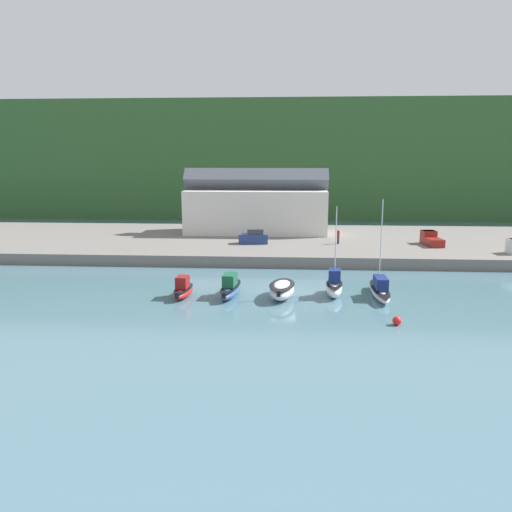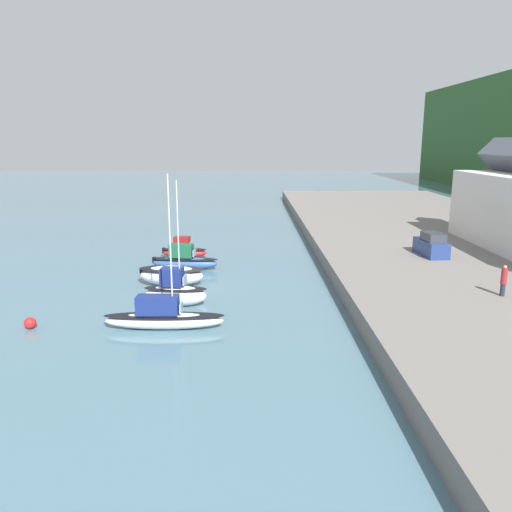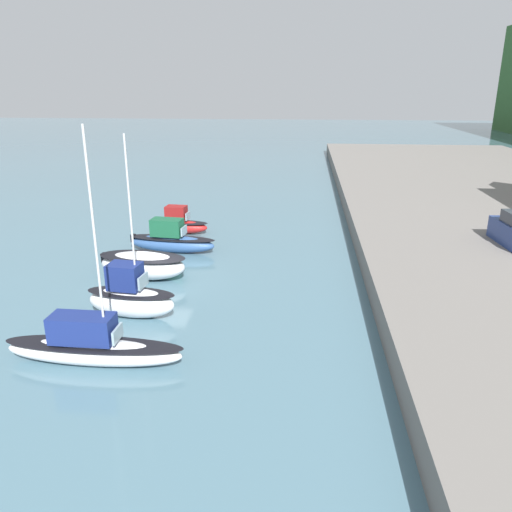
% 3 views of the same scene
% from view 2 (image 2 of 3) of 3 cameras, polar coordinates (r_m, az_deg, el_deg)
% --- Properties ---
extents(ground_plane, '(320.00, 320.00, 0.00)m').
position_cam_2_polar(ground_plane, '(41.80, -7.56, -3.36)').
color(ground_plane, slate).
extents(moored_boat_0, '(1.89, 4.72, 2.19)m').
position_cam_2_polar(moored_boat_0, '(51.58, -8.24, 0.66)').
color(moored_boat_0, red).
rests_on(moored_boat_0, ground_plane).
extents(moored_boat_1, '(2.29, 6.43, 2.36)m').
position_cam_2_polar(moored_boat_1, '(46.91, -8.22, -0.50)').
color(moored_boat_1, '#33568E').
rests_on(moored_boat_1, ground_plane).
extents(moored_boat_2, '(3.09, 5.68, 1.63)m').
position_cam_2_polar(moored_boat_2, '(41.95, -9.64, -2.16)').
color(moored_boat_2, silver).
rests_on(moored_boat_2, ground_plane).
extents(moored_boat_3, '(2.10, 4.76, 9.09)m').
position_cam_2_polar(moored_boat_3, '(36.70, -9.23, -4.03)').
color(moored_boat_3, white).
rests_on(moored_boat_3, ground_plane).
extents(moored_boat_4, '(1.64, 7.73, 9.80)m').
position_cam_2_polar(moored_boat_4, '(32.55, -10.58, -6.83)').
color(moored_boat_4, silver).
rests_on(moored_boat_4, ground_plane).
extents(parked_car_0, '(4.31, 2.09, 2.16)m').
position_cam_2_polar(parked_car_0, '(48.32, 19.41, 1.14)').
color(parked_car_0, navy).
rests_on(parked_car_0, quay_promenade).
extents(person_on_quay, '(0.40, 0.40, 2.14)m').
position_cam_2_polar(person_on_quay, '(37.54, 26.45, -2.50)').
color(person_on_quay, '#232838').
rests_on(person_on_quay, quay_promenade).
extents(mooring_buoy_1, '(0.75, 0.75, 0.75)m').
position_cam_2_polar(mooring_buoy_1, '(35.21, -24.42, -6.98)').
color(mooring_buoy_1, red).
rests_on(mooring_buoy_1, ground_plane).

